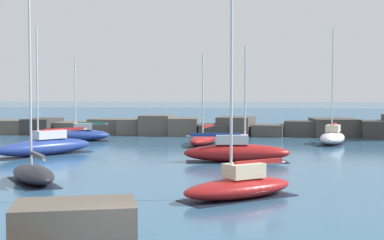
{
  "coord_description": "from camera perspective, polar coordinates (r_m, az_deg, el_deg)",
  "views": [
    {
      "loc": [
        3.64,
        -12.7,
        4.66
      ],
      "look_at": [
        -2.11,
        24.89,
        2.8
      ],
      "focal_mm": 50.0,
      "sensor_mm": 36.0,
      "label": 1
    }
  ],
  "objects": [
    {
      "name": "breakwater_jetty",
      "position": [
        59.76,
        7.1,
        -0.78
      ],
      "size": [
        64.73,
        7.18,
        2.48
      ],
      "color": "#383330",
      "rests_on": "ground"
    },
    {
      "name": "sailboat_moored_7",
      "position": [
        53.89,
        -11.81,
        -1.51
      ],
      "size": [
        6.22,
        4.15,
        8.1
      ],
      "color": "navy",
      "rests_on": "ground"
    },
    {
      "name": "sailboat_moored_0",
      "position": [
        42.05,
        -15.34,
        -2.67
      ],
      "size": [
        5.89,
        7.87,
        9.71
      ],
      "color": "navy",
      "rests_on": "ground"
    },
    {
      "name": "mooring_buoy_orange_near",
      "position": [
        43.6,
        5.47,
        -2.96
      ],
      "size": [
        0.58,
        0.58,
        0.78
      ],
      "color": "#EA5914",
      "rests_on": "ground"
    },
    {
      "name": "sailboat_moored_3",
      "position": [
        49.05,
        1.32,
        -2.03
      ],
      "size": [
        2.7,
        7.57,
        8.28
      ],
      "color": "maroon",
      "rests_on": "ground"
    },
    {
      "name": "sailboat_moored_6",
      "position": [
        29.32,
        -16.58,
        -5.43
      ],
      "size": [
        4.62,
        5.24,
        9.64
      ],
      "color": "black",
      "rests_on": "ground"
    },
    {
      "name": "open_sea_beyond",
      "position": [
        119.84,
        6.96,
        0.56
      ],
      "size": [
        400.0,
        116.0,
        0.01
      ],
      "color": "#235175",
      "rests_on": "ground"
    },
    {
      "name": "sailboat_moored_2",
      "position": [
        51.13,
        14.76,
        -1.75
      ],
      "size": [
        3.42,
        6.22,
        10.57
      ],
      "color": "white",
      "rests_on": "ground"
    },
    {
      "name": "sailboat_moored_4",
      "position": [
        24.12,
        5.08,
        -6.96
      ],
      "size": [
        5.59,
        5.19,
        8.9
      ],
      "color": "maroon",
      "rests_on": "ground"
    },
    {
      "name": "sailboat_moored_1",
      "position": [
        36.76,
        4.75,
        -3.39
      ],
      "size": [
        7.54,
        3.15,
        7.89
      ],
      "color": "maroon",
      "rests_on": "ground"
    },
    {
      "name": "foreground_rocks",
      "position": [
        16.09,
        -16.39,
        -11.78
      ],
      "size": [
        8.8,
        5.87,
        1.49
      ],
      "color": "#383330",
      "rests_on": "ground"
    }
  ]
}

